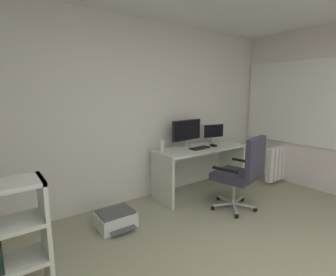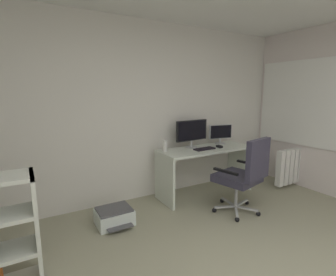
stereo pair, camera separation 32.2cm
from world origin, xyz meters
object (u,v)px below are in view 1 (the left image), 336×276
Objects in this scene: monitor_main at (187,131)px; radiator at (281,162)px; printer at (116,219)px; office_chair at (242,171)px; desk at (200,159)px; monitor_secondary at (213,132)px; computer_mouse at (214,145)px; keyboard at (200,148)px; desktop_speaker at (162,146)px.

monitor_main reaches higher than radiator.
monitor_main reaches higher than printer.
monitor_main is 1.06m from office_chair.
desk reaches higher than radiator.
monitor_secondary is 2.18m from printer.
monitor_secondary is 0.36m from computer_mouse.
monitor_secondary is 1.22× the size of keyboard.
keyboard is at bearing -68.27° from monitor_main.
monitor_main reaches higher than monitor_secondary.
keyboard reaches higher than desk.
desktop_speaker is at bearing 171.58° from desk.
office_chair is (-0.42, -0.95, -0.37)m from monitor_secondary.
office_chair is (0.08, -0.73, -0.19)m from keyboard.
desktop_speaker is 0.39× the size of printer.
radiator is (1.54, -0.48, -0.19)m from desk.
radiator is (3.10, -0.27, 0.26)m from printer.
monitor_secondary reaches higher than computer_mouse.
keyboard is 3.40× the size of computer_mouse.
computer_mouse is 0.12× the size of radiator.
radiator is at bearing 11.69° from office_chair.
monitor_secondary is at bearing 2.49° from desktop_speaker.
monitor_main is 1.73× the size of keyboard.
monitor_secondary is 1.41m from radiator.
radiator is (1.70, -0.63, -0.64)m from monitor_main.
office_chair is 1.74m from printer.
monitor_secondary is 0.40× the size of office_chair.
printer is at bearing -178.40° from keyboard.
desk reaches higher than printer.
radiator reaches higher than printer.
monitor_secondary is 0.51× the size of radiator.
desk is at bearing -8.42° from desktop_speaker.
desktop_speaker reaches higher than radiator.
keyboard is 2.00× the size of desktop_speaker.
radiator is (1.53, 0.32, -0.21)m from office_chair.
office_chair is at bearing -113.66° from monitor_secondary.
desk is 2.59× the size of monitor_main.
monitor_secondary is at bearing 150.56° from radiator.
keyboard is 1.63m from printer.
monitor_main is 0.59m from monitor_secondary.
office_chair is 1.58m from radiator.
desktop_speaker is (-0.88, 0.18, 0.07)m from computer_mouse.
computer_mouse is 0.23× the size of printer.
computer_mouse is 1.89m from printer.
keyboard is at bearing 179.49° from computer_mouse.
keyboard is 1.72m from radiator.
monitor_main is 0.50m from computer_mouse.
desk is 0.58m from monitor_secondary.
monitor_main is at bearing 5.33° from desktop_speaker.
printer is (-1.57, 0.59, -0.47)m from office_chair.
radiator is at bearing -14.77° from desktop_speaker.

